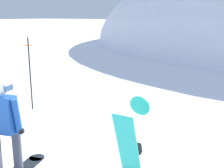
# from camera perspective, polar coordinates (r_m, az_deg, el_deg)

# --- Properties ---
(snowboarder_main) EXTENTS (0.68, 1.79, 1.71)m
(snowboarder_main) POSITION_cam_1_polar(r_m,az_deg,el_deg) (4.73, -20.88, -8.14)
(snowboarder_main) COLOR black
(snowboarder_main) RESTS_ON ground
(spare_snowboard) EXTENTS (0.28, 0.53, 1.59)m
(spare_snowboard) POSITION_cam_1_polar(r_m,az_deg,el_deg) (3.84, 4.01, -14.32)
(spare_snowboard) COLOR #23B7A3
(spare_snowboard) RESTS_ON ground
(piste_marker_near) EXTENTS (0.20, 0.20, 2.07)m
(piste_marker_near) POSITION_cam_1_polar(r_m,az_deg,el_deg) (8.16, -16.12, 3.03)
(piste_marker_near) COLOR black
(piste_marker_near) RESTS_ON ground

